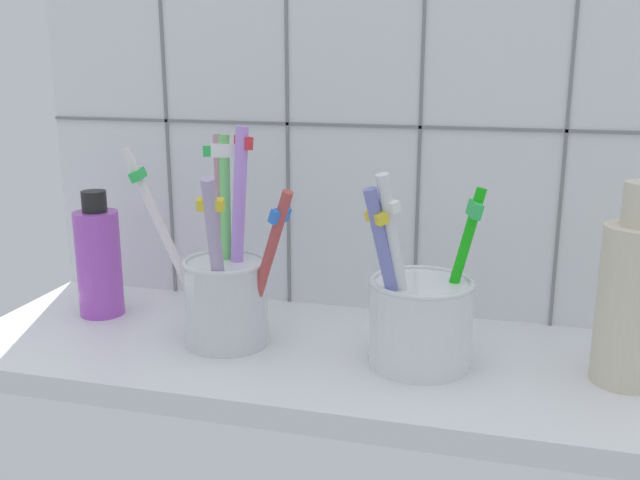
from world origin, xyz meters
The scene contains 6 objects.
counter_slab centered at (0.00, 0.00, 1.00)cm, with size 64.00×22.00×2.00cm, color silver.
tile_wall_back centered at (0.00, 12.00, 22.50)cm, with size 64.00×2.20×45.00cm.
toothbrush_cup_left centered at (-8.44, -0.76, 6.94)cm, with size 15.31×10.13×18.88cm.
toothbrush_cup_right centered at (8.38, -0.90, 6.11)cm, with size 9.04×8.86×16.29cm.
ceramic_vase centered at (24.17, -0.07, 8.81)cm, with size 5.04×5.04×15.67cm.
soap_bottle centered at (-23.01, 2.83, 7.44)cm, with size 4.23×4.23×12.19cm.
Camera 1 is at (14.79, -55.60, 26.70)cm, focal length 40.31 mm.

